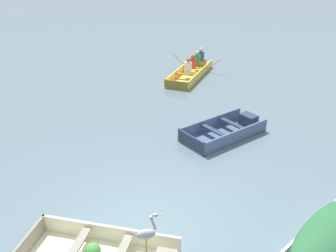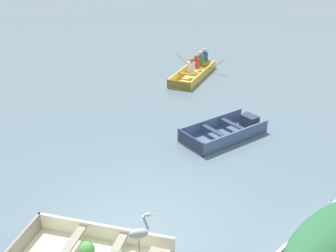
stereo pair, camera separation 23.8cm
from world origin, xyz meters
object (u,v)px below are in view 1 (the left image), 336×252
(skiff_slate_blue_near_moored, at_px, (226,130))
(skiff_white_mid_moored, at_px, (336,235))
(heron_on_dinghy, at_px, (147,233))
(rowboat_yellow_with_crew, at_px, (192,70))

(skiff_slate_blue_near_moored, bearing_deg, skiff_white_mid_moored, -62.85)
(heron_on_dinghy, bearing_deg, rowboat_yellow_with_crew, 95.22)
(rowboat_yellow_with_crew, xyz_separation_m, heron_on_dinghy, (1.00, -10.92, 0.62))
(skiff_white_mid_moored, bearing_deg, heron_on_dinghy, -160.59)
(skiff_white_mid_moored, xyz_separation_m, rowboat_yellow_with_crew, (-4.16, 9.80, -0.22))
(skiff_white_mid_moored, distance_m, rowboat_yellow_with_crew, 10.65)
(skiff_slate_blue_near_moored, height_order, heron_on_dinghy, heron_on_dinghy)
(skiff_slate_blue_near_moored, xyz_separation_m, skiff_white_mid_moored, (2.25, -4.39, 0.32))
(skiff_white_mid_moored, height_order, heron_on_dinghy, heron_on_dinghy)
(rowboat_yellow_with_crew, height_order, heron_on_dinghy, heron_on_dinghy)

